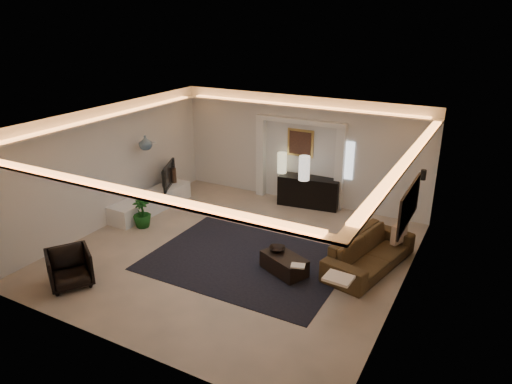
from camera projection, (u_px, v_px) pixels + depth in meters
The scene contains 33 objects.
floor at pixel (235, 252), 10.29m from camera, with size 7.00×7.00×0.00m, color tan.
ceiling at pixel (233, 122), 9.25m from camera, with size 7.00×7.00×0.00m, color white.
wall_back at pixel (301, 150), 12.65m from camera, with size 7.00×7.00×0.00m, color silver.
wall_front at pixel (111, 265), 6.89m from camera, with size 7.00×7.00×0.00m, color silver.
wall_left at pixel (109, 166), 11.32m from camera, with size 7.00×7.00×0.00m, color silver.
wall_right at pixel (406, 224), 8.22m from camera, with size 7.00×7.00×0.00m, color silver.
cove_soffit at pixel (233, 135), 9.35m from camera, with size 7.00×7.00×0.04m, color silver.
daylight_slit at pixel (349, 161), 12.07m from camera, with size 0.25×0.03×1.00m, color white.
area_rug at pixel (246, 260), 9.94m from camera, with size 4.00×3.00×0.01m, color black.
pilaster_left at pixel (261, 157), 13.20m from camera, with size 0.22×0.20×2.20m, color silver.
pilaster_right at pixel (340, 170), 12.18m from camera, with size 0.22×0.20×2.20m, color silver.
alcove_header at pixel (300, 121), 12.28m from camera, with size 2.52×0.20×0.12m, color silver.
painting_frame at pixel (300, 143), 12.55m from camera, with size 0.74×0.04×0.74m, color tan.
painting_canvas at pixel (300, 143), 12.53m from camera, with size 0.62×0.02×0.62m, color #4C2D1E.
art_panel_frame at pixel (409, 205), 8.39m from camera, with size 0.04×1.64×0.74m, color black.
art_panel_gold at pixel (408, 205), 8.40m from camera, with size 0.02×1.50×0.62m, color tan.
wall_sconce at pixel (423, 175), 10.00m from camera, with size 0.12×0.12×0.22m, color black.
wall_niche at pixel (149, 145), 12.37m from camera, with size 0.10×0.55×0.04m, color silver.
console at pixel (309, 192), 12.64m from camera, with size 1.63×0.51×0.82m, color black.
lamp_left at pixel (282, 163), 12.76m from camera, with size 0.25×0.25×0.57m, color beige.
lamp_right at pixel (304, 170), 12.21m from camera, with size 0.29×0.29×0.64m, color white.
media_ledge at pixel (151, 202), 12.42m from camera, with size 0.64×2.56×0.48m, color white.
tv at pixel (165, 176), 12.73m from camera, with size 0.15×1.14×0.65m, color black.
figurine at pixel (174, 176), 13.08m from camera, with size 0.15×0.15×0.42m, color #422D20.
ginger_jar at pixel (145, 143), 11.81m from camera, with size 0.34×0.34×0.36m, color #384F5D.
plant at pixel (142, 212), 11.39m from camera, with size 0.43×0.43×0.77m, color #114313.
sofa at pixel (370, 252), 9.57m from camera, with size 0.91×2.34×0.68m, color black.
throw_blanket at pixel (339, 278), 8.25m from camera, with size 0.48×0.39×0.05m, color beige.
throw_pillow at pixel (399, 233), 9.93m from camera, with size 0.13×0.43×0.43m, color tan.
coffee_table at pixel (284, 264), 9.42m from camera, with size 0.95×0.52×0.35m, color black.
bowl at pixel (277, 248), 9.53m from camera, with size 0.33×0.33×0.08m, color black.
magazine at pixel (298, 264), 8.95m from camera, with size 0.27×0.19×0.03m, color beige.
armchair at pixel (70, 268), 8.96m from camera, with size 0.76×0.79×0.72m, color black.
Camera 1 is at (4.74, -7.82, 4.91)m, focal length 33.04 mm.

